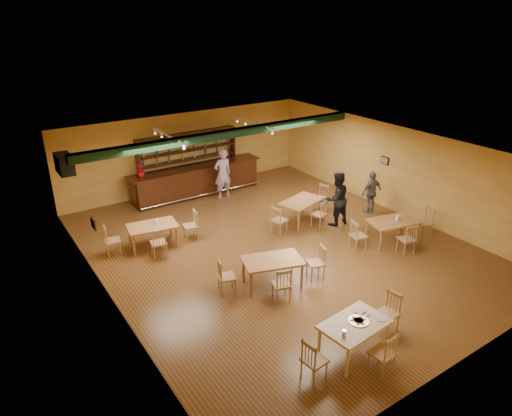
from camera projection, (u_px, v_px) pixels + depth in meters
floor at (278, 247)px, 13.82m from camera, size 12.00×12.00×0.00m
ceiling_beam at (228, 134)px, 14.80m from camera, size 10.00×0.30×0.25m
track_rail_left at (168, 136)px, 14.31m from camera, size 0.05×2.50×0.05m
track_rail_right at (254, 123)px, 15.95m from camera, size 0.05×2.50×0.05m
ac_unit at (65, 164)px, 13.63m from camera, size 0.34×0.70×0.48m
picture_left at (93, 223)px, 11.36m from camera, size 0.04×0.34×0.28m
picture_right at (385, 161)px, 16.05m from camera, size 0.04×0.34×0.28m
bar_counter at (197, 181)px, 17.49m from camera, size 5.22×0.85×1.13m
back_bar_hutch at (189, 162)px, 17.74m from camera, size 4.04×0.40×2.28m
poinsettia at (140, 170)px, 16.06m from camera, size 0.37×0.37×0.52m
dining_table_a at (153, 236)px, 13.69m from camera, size 1.54×1.07×0.71m
dining_table_b at (301, 211)px, 15.34m from camera, size 1.68×1.27×0.74m
dining_table_c at (272, 272)px, 11.77m from camera, size 1.69×1.30×0.75m
dining_table_d at (392, 232)px, 13.92m from camera, size 1.63×1.18×0.74m
near_table at (353, 338)px, 9.43m from camera, size 1.48×1.03×0.75m
pizza_tray at (359, 321)px, 9.32m from camera, size 0.47×0.47×0.01m
parmesan_shaker at (344, 333)px, 8.91m from camera, size 0.08×0.08×0.11m
napkin_stack at (360, 312)px, 9.60m from camera, size 0.21×0.17×0.03m
pizza_server at (362, 317)px, 9.43m from camera, size 0.33×0.15×0.00m
side_plate at (381, 319)px, 9.40m from camera, size 0.24×0.24×0.01m
patron_bar at (223, 174)px, 17.05m from camera, size 0.70×0.47×1.89m
patron_right_a at (336, 199)px, 14.93m from camera, size 0.92×0.74×1.80m
patron_right_b at (371, 192)px, 15.91m from camera, size 0.88×0.38×1.49m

